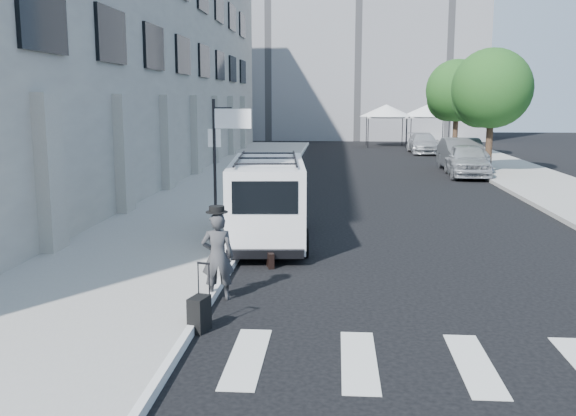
% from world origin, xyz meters
% --- Properties ---
extents(ground, '(120.00, 120.00, 0.00)m').
position_xyz_m(ground, '(0.00, 0.00, 0.00)').
color(ground, black).
rests_on(ground, ground).
extents(sidewalk_left, '(4.50, 48.00, 0.15)m').
position_xyz_m(sidewalk_left, '(-4.25, 16.00, 0.07)').
color(sidewalk_left, gray).
rests_on(sidewalk_left, ground).
extents(sidewalk_right, '(4.00, 56.00, 0.15)m').
position_xyz_m(sidewalk_right, '(9.00, 20.00, 0.07)').
color(sidewalk_right, gray).
rests_on(sidewalk_right, ground).
extents(building_left, '(10.00, 44.00, 12.00)m').
position_xyz_m(building_left, '(-11.50, 18.00, 6.00)').
color(building_left, gray).
rests_on(building_left, ground).
extents(building_far, '(22.00, 12.00, 25.00)m').
position_xyz_m(building_far, '(2.00, 50.00, 12.50)').
color(building_far, slate).
rests_on(building_far, ground).
extents(sign_pole, '(1.03, 0.07, 3.50)m').
position_xyz_m(sign_pole, '(-2.36, 3.20, 2.65)').
color(sign_pole, black).
rests_on(sign_pole, sidewalk_left).
extents(tree_near, '(3.80, 3.83, 6.03)m').
position_xyz_m(tree_near, '(7.50, 20.15, 3.97)').
color(tree_near, black).
rests_on(tree_near, ground).
extents(tree_far, '(3.80, 3.83, 6.03)m').
position_xyz_m(tree_far, '(7.50, 29.15, 3.97)').
color(tree_far, black).
rests_on(tree_far, ground).
extents(tent_left, '(4.00, 4.00, 3.20)m').
position_xyz_m(tent_left, '(4.00, 38.00, 2.71)').
color(tent_left, black).
rests_on(tent_left, ground).
extents(tent_right, '(4.00, 4.00, 3.20)m').
position_xyz_m(tent_right, '(7.20, 38.50, 2.71)').
color(tent_right, black).
rests_on(tent_right, ground).
extents(businessman, '(0.65, 0.48, 1.63)m').
position_xyz_m(businessman, '(-1.89, -0.37, 0.82)').
color(businessman, '#38383A').
rests_on(businessman, ground).
extents(briefcase, '(0.24, 0.46, 0.34)m').
position_xyz_m(briefcase, '(-1.18, 2.00, 0.17)').
color(briefcase, black).
rests_on(briefcase, ground).
extents(suitcase, '(0.34, 0.44, 1.09)m').
position_xyz_m(suitcase, '(-1.90, -2.00, 0.29)').
color(suitcase, black).
rests_on(suitcase, ground).
extents(cargo_van, '(2.31, 5.64, 2.10)m').
position_xyz_m(cargo_van, '(-1.52, 4.69, 1.09)').
color(cargo_van, white).
rests_on(cargo_van, ground).
extents(parked_car_a, '(2.16, 4.73, 1.57)m').
position_xyz_m(parked_car_a, '(6.44, 19.08, 0.79)').
color(parked_car_a, '#A1A5A9').
rests_on(parked_car_a, ground).
extents(parked_car_b, '(1.78, 5.08, 1.67)m').
position_xyz_m(parked_car_b, '(6.56, 21.18, 0.84)').
color(parked_car_b, '#4C4F52').
rests_on(parked_car_b, ground).
extents(parked_car_c, '(1.94, 4.59, 1.32)m').
position_xyz_m(parked_car_c, '(6.09, 32.10, 0.66)').
color(parked_car_c, '#A4A8AC').
rests_on(parked_car_c, ground).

